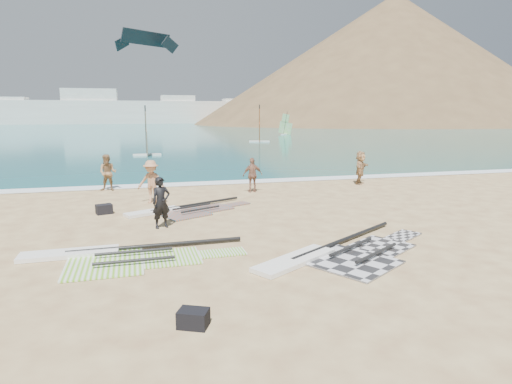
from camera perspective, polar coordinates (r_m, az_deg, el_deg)
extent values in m
plane|color=#CFB679|center=(12.14, -1.15, -8.29)|extent=(300.00, 300.00, 0.00)
cube|color=#0D5E58|center=(143.25, -13.76, 8.67)|extent=(300.00, 240.00, 0.06)
cube|color=white|center=(23.95, -8.06, 1.02)|extent=(300.00, 1.20, 0.04)
cube|color=white|center=(162.10, -21.14, 9.88)|extent=(160.00, 8.00, 8.00)
cube|color=white|center=(166.64, -29.83, 9.38)|extent=(10.00, 7.00, 9.00)
cube|color=white|center=(162.12, -21.19, 10.58)|extent=(18.00, 7.00, 12.00)
cube|color=white|center=(161.68, -10.37, 10.76)|extent=(12.00, 7.00, 10.00)
cube|color=white|center=(165.52, -1.55, 10.74)|extent=(16.00, 7.00, 9.00)
cube|color=white|center=(171.19, 5.10, 11.03)|extent=(10.00, 7.00, 11.00)
cone|color=brown|center=(166.23, 17.36, 8.71)|extent=(143.00, 143.00, 45.00)
cone|color=brown|center=(194.73, 24.66, 8.44)|extent=(70.00, 70.00, 28.00)
cube|color=#232325|center=(11.78, 12.23, -9.03)|extent=(2.92, 2.99, 0.04)
cube|color=#232325|center=(13.29, 16.33, -6.96)|extent=(2.12, 2.08, 0.04)
cube|color=#232325|center=(14.56, 19.01, -5.58)|extent=(1.51, 1.29, 0.04)
cylinder|color=black|center=(13.45, 11.82, -6.18)|extent=(4.48, 2.84, 0.12)
cylinder|color=black|center=(12.58, 12.60, -7.11)|extent=(1.87, 1.21, 0.09)
cylinder|color=black|center=(12.21, 15.81, -7.80)|extent=(1.87, 1.21, 0.09)
cube|color=white|center=(11.52, 5.18, -9.07)|extent=(2.69, 2.05, 0.12)
cube|color=#71C91A|center=(12.03, -19.53, -9.00)|extent=(2.00, 2.21, 0.04)
cube|color=#71C91A|center=(12.03, -11.18, -8.57)|extent=(1.55, 1.45, 0.04)
cube|color=#71C91A|center=(12.21, -4.52, -8.11)|extent=(1.32, 0.68, 0.04)
cylinder|color=black|center=(12.91, -13.02, -6.94)|extent=(4.99, 0.24, 0.12)
cylinder|color=black|center=(12.32, -15.92, -7.65)|extent=(2.06, 0.14, 0.09)
cylinder|color=black|center=(11.60, -15.89, -8.79)|extent=(2.06, 0.14, 0.09)
cube|color=white|center=(13.04, -23.61, -7.58)|extent=(2.62, 0.77, 0.12)
cube|color=#E24B17|center=(17.03, -9.81, -2.85)|extent=(2.30, 2.39, 0.04)
cube|color=#E24B17|center=(17.80, -5.69, -2.17)|extent=(1.69, 1.64, 0.04)
cube|color=#E24B17|center=(18.48, -2.61, -1.65)|extent=(1.24, 0.98, 0.04)
cylinder|color=black|center=(18.31, -7.89, -1.60)|extent=(3.89, 1.92, 0.10)
cylinder|color=black|center=(17.59, -8.54, -1.92)|extent=(1.62, 0.82, 0.07)
cylinder|color=black|center=(17.05, -7.39, -2.28)|extent=(1.62, 0.82, 0.07)
cube|color=white|center=(17.35, -13.58, -2.61)|extent=(2.27, 1.50, 0.12)
cube|color=black|center=(17.82, -19.60, -2.16)|extent=(0.69, 0.59, 0.38)
cube|color=black|center=(8.34, -8.35, -16.33)|extent=(0.66, 0.58, 0.33)
imported|color=black|center=(14.98, -12.53, -1.39)|extent=(0.75, 0.62, 1.78)
imported|color=#957049|center=(22.94, -19.14, 2.46)|extent=(1.04, 0.90, 1.85)
imported|color=tan|center=(19.25, -13.77, 1.35)|extent=(1.39, 1.08, 1.89)
imported|color=#956650|center=(21.29, -0.46, 2.28)|extent=(1.04, 0.50, 1.72)
imported|color=tan|center=(24.43, 13.74, 3.18)|extent=(1.53, 1.63, 1.83)
cube|color=white|center=(40.71, -14.32, 4.83)|extent=(2.55, 0.81, 0.15)
cube|color=#FF5B00|center=(40.62, -14.40, 6.56)|extent=(0.15, 3.10, 2.76)
cube|color=#FF5B00|center=(40.54, -14.52, 9.23)|extent=(0.11, 1.75, 1.92)
cylinder|color=black|center=(40.56, -14.46, 8.05)|extent=(0.13, 0.87, 4.37)
cube|color=white|center=(58.12, 0.46, 6.78)|extent=(2.86, 1.49, 0.16)
cube|color=#D34624|center=(58.05, 0.46, 8.10)|extent=(0.94, 3.27, 3.00)
cube|color=#D34624|center=(58.00, 0.46, 10.13)|extent=(0.55, 1.85, 2.08)
cylinder|color=black|center=(58.01, 0.46, 9.23)|extent=(0.36, 0.94, 4.75)
cube|color=white|center=(77.48, 3.93, 7.68)|extent=(2.09, 2.07, 0.13)
cube|color=#5AC12E|center=(77.43, 3.94, 8.50)|extent=(2.00, 2.03, 2.48)
cube|color=#5AC12E|center=(77.39, 3.95, 9.77)|extent=(1.15, 1.16, 1.73)
cylinder|color=black|center=(77.40, 3.95, 9.21)|extent=(0.62, 0.63, 3.94)
cube|color=black|center=(59.20, -14.45, 19.26)|extent=(6.21, 4.56, 1.67)
cube|color=black|center=(57.48, -16.98, 18.70)|extent=(1.71, 1.87, 2.12)
cube|color=black|center=(60.80, -12.00, 18.45)|extent=(2.31, 1.21, 2.12)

